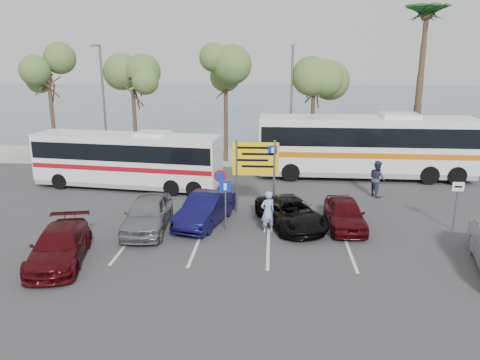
# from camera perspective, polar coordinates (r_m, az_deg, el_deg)

# --- Properties ---
(ground) EXTENTS (120.00, 120.00, 0.00)m
(ground) POSITION_cam_1_polar(r_m,az_deg,el_deg) (20.00, -1.42, -6.95)
(ground) COLOR #353537
(ground) RESTS_ON ground
(kerb_strip) EXTENTS (44.00, 2.40, 0.15)m
(kerb_strip) POSITION_cam_1_polar(r_m,az_deg,el_deg) (33.34, 0.88, 2.19)
(kerb_strip) COLOR #9B998D
(kerb_strip) RESTS_ON ground
(seawall) EXTENTS (48.00, 0.80, 0.60)m
(seawall) POSITION_cam_1_polar(r_m,az_deg,el_deg) (35.24, 1.07, 3.27)
(seawall) COLOR tan
(seawall) RESTS_ON ground
(sea) EXTENTS (140.00, 140.00, 0.00)m
(sea) POSITION_cam_1_polar(r_m,az_deg,el_deg) (78.83, 2.80, 9.57)
(sea) COLOR #43546B
(sea) RESTS_ON ground
(tree_far_left) EXTENTS (3.20, 3.20, 7.60)m
(tree_far_left) POSITION_cam_1_polar(r_m,az_deg,el_deg) (36.12, -22.39, 12.10)
(tree_far_left) COLOR #382619
(tree_far_left) RESTS_ON kerb_strip
(tree_left) EXTENTS (3.20, 3.20, 7.20)m
(tree_left) POSITION_cam_1_polar(r_m,az_deg,el_deg) (33.94, -13.01, 12.16)
(tree_left) COLOR #382619
(tree_left) RESTS_ON kerb_strip
(tree_mid) EXTENTS (3.20, 3.20, 8.00)m
(tree_mid) POSITION_cam_1_polar(r_m,az_deg,el_deg) (32.64, -1.78, 13.57)
(tree_mid) COLOR #382619
(tree_mid) RESTS_ON kerb_strip
(tree_right) EXTENTS (3.20, 3.20, 7.40)m
(tree_right) POSITION_cam_1_polar(r_m,az_deg,el_deg) (32.59, 9.04, 12.53)
(tree_right) COLOR #382619
(tree_right) RESTS_ON kerb_strip
(palm_tree) EXTENTS (4.80, 4.80, 11.20)m
(palm_tree) POSITION_cam_1_polar(r_m,az_deg,el_deg) (33.95, 21.79, 18.05)
(palm_tree) COLOR #382619
(palm_tree) RESTS_ON kerb_strip
(street_lamp_left) EXTENTS (0.45, 1.15, 8.01)m
(street_lamp_left) POSITION_cam_1_polar(r_m,az_deg,el_deg) (34.21, -16.35, 9.60)
(street_lamp_left) COLOR slate
(street_lamp_left) RESTS_ON kerb_strip
(street_lamp_right) EXTENTS (0.45, 1.15, 8.01)m
(street_lamp_right) POSITION_cam_1_polar(r_m,az_deg,el_deg) (32.13, 6.29, 9.79)
(street_lamp_right) COLOR slate
(street_lamp_right) RESTS_ON kerb_strip
(direction_sign) EXTENTS (2.20, 0.12, 3.60)m
(direction_sign) POSITION_cam_1_polar(r_m,az_deg,el_deg) (22.25, 1.91, 1.89)
(direction_sign) COLOR slate
(direction_sign) RESTS_ON ground
(sign_no_stop) EXTENTS (0.60, 0.08, 2.35)m
(sign_no_stop) POSITION_cam_1_polar(r_m,az_deg,el_deg) (21.80, -2.41, -0.71)
(sign_no_stop) COLOR slate
(sign_no_stop) RESTS_ON ground
(sign_parking) EXTENTS (0.50, 0.07, 2.25)m
(sign_parking) POSITION_cam_1_polar(r_m,az_deg,el_deg) (20.27, -1.79, -2.24)
(sign_parking) COLOR slate
(sign_parking) RESTS_ON ground
(sign_taxi) EXTENTS (0.50, 0.07, 2.20)m
(sign_taxi) POSITION_cam_1_polar(r_m,az_deg,el_deg) (22.33, 24.89, -2.16)
(sign_taxi) COLOR slate
(sign_taxi) RESTS_ON ground
(lane_markings) EXTENTS (12.02, 4.20, 0.01)m
(lane_markings) POSITION_cam_1_polar(r_m,az_deg,el_deg) (19.22, -5.12, -7.93)
(lane_markings) COLOR silver
(lane_markings) RESTS_ON ground
(coach_bus_left) EXTENTS (10.92, 3.65, 3.34)m
(coach_bus_left) POSITION_cam_1_polar(r_m,az_deg,el_deg) (27.57, -13.56, 2.18)
(coach_bus_left) COLOR white
(coach_bus_left) RESTS_ON ground
(coach_bus_right) EXTENTS (13.07, 2.99, 4.06)m
(coach_bus_right) POSITION_cam_1_polar(r_m,az_deg,el_deg) (30.04, 14.97, 3.77)
(coach_bus_right) COLOR white
(coach_bus_right) RESTS_ON ground
(car_silver_a) EXTENTS (2.06, 4.54, 1.51)m
(car_silver_a) POSITION_cam_1_polar(r_m,az_deg,el_deg) (20.90, -11.17, -4.04)
(car_silver_a) COLOR gray
(car_silver_a) RESTS_ON ground
(car_blue) EXTENTS (2.50, 4.51, 1.41)m
(car_blue) POSITION_cam_1_polar(r_m,az_deg,el_deg) (21.29, -4.26, -3.58)
(car_blue) COLOR #0F0D3F
(car_blue) RESTS_ON ground
(car_maroon) EXTENTS (2.70, 4.75, 1.30)m
(car_maroon) POSITION_cam_1_polar(r_m,az_deg,el_deg) (18.68, -21.16, -7.50)
(car_maroon) COLOR #490C10
(car_maroon) RESTS_ON ground
(car_red) EXTENTS (1.68, 3.94, 1.33)m
(car_red) POSITION_cam_1_polar(r_m,az_deg,el_deg) (21.34, 12.66, -3.99)
(car_red) COLOR #460A0E
(car_red) RESTS_ON ground
(suv_black) EXTENTS (3.57, 4.95, 1.25)m
(suv_black) POSITION_cam_1_polar(r_m,az_deg,el_deg) (21.12, 6.19, -4.01)
(suv_black) COLOR black
(suv_black) RESTS_ON ground
(pedestrian_near) EXTENTS (0.81, 0.73, 1.86)m
(pedestrian_near) POSITION_cam_1_polar(r_m,az_deg,el_deg) (20.22, 3.40, -3.90)
(pedestrian_near) COLOR #85A0C2
(pedestrian_near) RESTS_ON ground
(pedestrian_far) EXTENTS (1.04, 1.16, 1.98)m
(pedestrian_far) POSITION_cam_1_polar(r_m,az_deg,el_deg) (26.40, 16.37, 0.17)
(pedestrian_far) COLOR #32354B
(pedestrian_far) RESTS_ON ground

